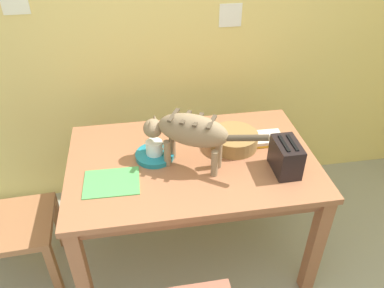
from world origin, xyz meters
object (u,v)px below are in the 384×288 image
object	(u,v)px
dining_table	(192,171)
book_stack	(266,139)
toaster	(286,157)
wooden_chair_far	(5,223)
magazine	(112,182)
cat	(189,132)
wicker_basket	(234,140)
saucer_bowl	(155,155)
coffee_mug	(155,147)

from	to	relation	value
dining_table	book_stack	bearing A→B (deg)	12.18
dining_table	toaster	xyz separation A→B (m)	(0.46, -0.17, 0.18)
wooden_chair_far	magazine	bearing A→B (deg)	77.11
cat	wicker_basket	size ratio (longest dim) A/B	2.19
cat	dining_table	bearing A→B (deg)	5.23
saucer_bowl	toaster	world-z (taller)	toaster
saucer_bowl	coffee_mug	distance (m)	0.05
magazine	wicker_basket	bearing A→B (deg)	18.35
dining_table	toaster	bearing A→B (deg)	-20.22
cat	saucer_bowl	distance (m)	0.28
wicker_basket	book_stack	bearing A→B (deg)	4.68
saucer_bowl	coffee_mug	bearing A→B (deg)	0.00
book_stack	wooden_chair_far	xyz separation A→B (m)	(-1.51, -0.12, -0.32)
dining_table	cat	xyz separation A→B (m)	(-0.02, -0.05, 0.30)
coffee_mug	dining_table	bearing A→B (deg)	-13.49
magazine	book_stack	size ratio (longest dim) A/B	1.48
cat	magazine	size ratio (longest dim) A/B	2.11
magazine	wooden_chair_far	world-z (taller)	wooden_chair_far
saucer_bowl	book_stack	world-z (taller)	book_stack
cat	wicker_basket	distance (m)	0.35
dining_table	wooden_chair_far	xyz separation A→B (m)	(-1.06, -0.02, -0.22)
saucer_bowl	wicker_basket	world-z (taller)	wicker_basket
book_stack	toaster	world-z (taller)	toaster
dining_table	magazine	bearing A→B (deg)	-163.22
toaster	wooden_chair_far	world-z (taller)	toaster
wooden_chair_far	saucer_bowl	bearing A→B (deg)	91.73
book_stack	toaster	size ratio (longest dim) A/B	0.95
saucer_bowl	wicker_basket	size ratio (longest dim) A/B	0.79
dining_table	toaster	distance (m)	0.52
coffee_mug	magazine	xyz separation A→B (m)	(-0.24, -0.18, -0.06)
wooden_chair_far	dining_table	bearing A→B (deg)	88.37
book_stack	saucer_bowl	bearing A→B (deg)	-175.54
book_stack	wooden_chair_far	bearing A→B (deg)	-175.64
toaster	wooden_chair_far	size ratio (longest dim) A/B	0.22
dining_table	wooden_chair_far	world-z (taller)	wooden_chair_far
saucer_bowl	wooden_chair_far	xyz separation A→B (m)	(-0.86, -0.06, -0.32)
saucer_bowl	wicker_basket	xyz separation A→B (m)	(0.45, 0.03, 0.03)
wicker_basket	toaster	size ratio (longest dim) A/B	1.35
saucer_bowl	book_stack	bearing A→B (deg)	4.46
saucer_bowl	magazine	xyz separation A→B (m)	(-0.23, -0.18, -0.01)
saucer_bowl	wooden_chair_far	bearing A→B (deg)	-175.72
magazine	book_stack	distance (m)	0.92
dining_table	wicker_basket	xyz separation A→B (m)	(0.25, 0.08, 0.13)
saucer_bowl	magazine	distance (m)	0.29
dining_table	coffee_mug	distance (m)	0.26
saucer_bowl	coffee_mug	world-z (taller)	coffee_mug
magazine	wooden_chair_far	xyz separation A→B (m)	(-0.62, 0.11, -0.31)
coffee_mug	wooden_chair_far	distance (m)	0.94
book_stack	wicker_basket	world-z (taller)	wicker_basket
dining_table	magazine	distance (m)	0.46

